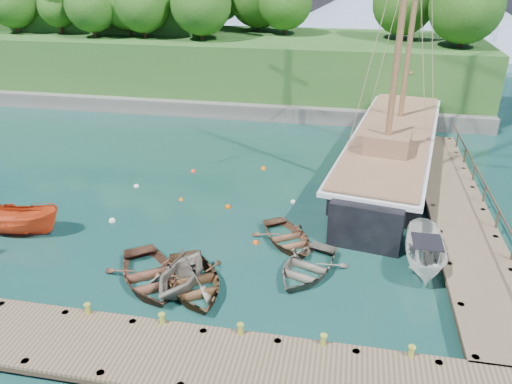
% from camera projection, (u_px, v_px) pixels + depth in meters
% --- Properties ---
extents(ground, '(160.00, 160.00, 0.00)m').
position_uv_depth(ground, '(223.00, 265.00, 23.30)').
color(ground, '#133428').
rests_on(ground, ground).
extents(dock_near, '(20.00, 3.20, 1.10)m').
position_uv_depth(dock_near, '(232.00, 365.00, 17.01)').
color(dock_near, '#4C402D').
rests_on(dock_near, ground).
extents(dock_east, '(3.20, 24.00, 1.10)m').
position_uv_depth(dock_east, '(457.00, 210.00, 27.35)').
color(dock_east, '#4C402D').
rests_on(dock_east, ground).
extents(bollard_0, '(0.26, 0.26, 0.45)m').
position_uv_depth(bollard_0, '(91.00, 326.00, 19.46)').
color(bollard_0, olive).
rests_on(bollard_0, ground).
extents(bollard_1, '(0.26, 0.26, 0.45)m').
position_uv_depth(bollard_1, '(164.00, 336.00, 18.95)').
color(bollard_1, olive).
rests_on(bollard_1, ground).
extents(bollard_2, '(0.26, 0.26, 0.45)m').
position_uv_depth(bollard_2, '(241.00, 346.00, 18.43)').
color(bollard_2, olive).
rests_on(bollard_2, ground).
extents(bollard_3, '(0.26, 0.26, 0.45)m').
position_uv_depth(bollard_3, '(322.00, 358.00, 17.92)').
color(bollard_3, olive).
rests_on(bollard_3, ground).
extents(bollard_4, '(0.26, 0.26, 0.45)m').
position_uv_depth(bollard_4, '(408.00, 369.00, 17.41)').
color(bollard_4, olive).
rests_on(bollard_4, ground).
extents(rowboat_0, '(5.51, 5.85, 0.99)m').
position_uv_depth(rowboat_0, '(150.00, 283.00, 22.02)').
color(rowboat_0, '#543224').
rests_on(rowboat_0, ground).
extents(rowboat_1, '(3.80, 4.22, 1.96)m').
position_uv_depth(rowboat_1, '(182.00, 288.00, 21.64)').
color(rowboat_1, slate).
rests_on(rowboat_1, ground).
extents(rowboat_2, '(5.18, 5.67, 0.96)m').
position_uv_depth(rowboat_2, '(194.00, 289.00, 21.62)').
color(rowboat_2, '#4E331E').
rests_on(rowboat_2, ground).
extents(rowboat_3, '(4.31, 5.03, 0.88)m').
position_uv_depth(rowboat_3, '(306.00, 273.00, 22.67)').
color(rowboat_3, '#646053').
rests_on(rowboat_3, ground).
extents(rowboat_4, '(4.54, 4.88, 0.82)m').
position_uv_depth(rowboat_4, '(288.00, 243.00, 25.04)').
color(rowboat_4, brown).
rests_on(rowboat_4, ground).
extents(motorboat_orange, '(4.76, 2.14, 1.79)m').
position_uv_depth(motorboat_orange, '(20.00, 234.00, 25.86)').
color(motorboat_orange, '#CC4219').
rests_on(motorboat_orange, ground).
extents(cabin_boat_white, '(1.94, 4.74, 1.80)m').
position_uv_depth(cabin_boat_white, '(423.00, 268.00, 23.02)').
color(cabin_boat_white, white).
rests_on(cabin_boat_white, ground).
extents(schooner, '(8.39, 27.68, 20.43)m').
position_uv_depth(schooner, '(391.00, 155.00, 32.89)').
color(schooner, black).
rests_on(schooner, ground).
extents(mooring_buoy_0, '(0.37, 0.37, 0.37)m').
position_uv_depth(mooring_buoy_0, '(112.00, 221.00, 27.07)').
color(mooring_buoy_0, white).
rests_on(mooring_buoy_0, ground).
extents(mooring_buoy_1, '(0.28, 0.28, 0.28)m').
position_uv_depth(mooring_buoy_1, '(181.00, 200.00, 29.39)').
color(mooring_buoy_1, '#D26115').
rests_on(mooring_buoy_1, ground).
extents(mooring_buoy_2, '(0.34, 0.34, 0.34)m').
position_uv_depth(mooring_buoy_2, '(228.00, 208.00, 28.54)').
color(mooring_buoy_2, '#CE5200').
rests_on(mooring_buoy_2, ground).
extents(mooring_buoy_3, '(0.29, 0.29, 0.29)m').
position_uv_depth(mooring_buoy_3, '(293.00, 202.00, 29.15)').
color(mooring_buoy_3, white).
rests_on(mooring_buoy_3, ground).
extents(mooring_buoy_4, '(0.33, 0.33, 0.33)m').
position_uv_depth(mooring_buoy_4, '(193.00, 172.00, 33.23)').
color(mooring_buoy_4, red).
rests_on(mooring_buoy_4, ground).
extents(mooring_buoy_5, '(0.37, 0.37, 0.37)m').
position_uv_depth(mooring_buoy_5, '(263.00, 169.00, 33.66)').
color(mooring_buoy_5, '#ED6200').
rests_on(mooring_buoy_5, ground).
extents(mooring_buoy_6, '(0.32, 0.32, 0.32)m').
position_uv_depth(mooring_buoy_6, '(136.00, 187.00, 31.10)').
color(mooring_buoy_6, white).
rests_on(mooring_buoy_6, ground).
extents(mooring_buoy_7, '(0.31, 0.31, 0.31)m').
position_uv_depth(mooring_buoy_7, '(256.00, 243.00, 25.01)').
color(mooring_buoy_7, '#EE4C08').
rests_on(mooring_buoy_7, ground).
extents(headland, '(51.00, 19.31, 12.90)m').
position_uv_depth(headland, '(175.00, 36.00, 50.90)').
color(headland, '#474744').
rests_on(headland, ground).
extents(distant_ridge, '(117.00, 40.00, 10.00)m').
position_uv_depth(distant_ridge, '(352.00, 13.00, 82.71)').
color(distant_ridge, '#728CA5').
rests_on(distant_ridge, ground).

